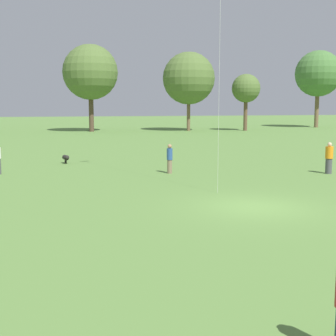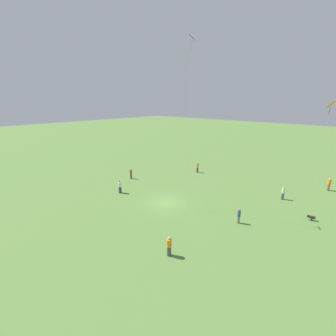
# 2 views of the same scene
# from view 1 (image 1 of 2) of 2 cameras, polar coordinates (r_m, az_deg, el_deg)

# --- Properties ---
(ground_plane) EXTENTS (240.00, 240.00, 0.00)m
(ground_plane) POSITION_cam_1_polar(r_m,az_deg,el_deg) (18.35, 10.52, -4.69)
(ground_plane) COLOR #5B843D
(tree_2) EXTENTS (7.48, 7.48, 11.79)m
(tree_2) POSITION_cam_1_polar(r_m,az_deg,el_deg) (65.51, -9.45, 11.43)
(tree_2) COLOR brown
(tree_2) RESTS_ON ground_plane
(tree_3) EXTENTS (7.28, 7.28, 10.97)m
(tree_3) POSITION_cam_1_polar(r_m,az_deg,el_deg) (66.46, 2.54, 10.87)
(tree_3) COLOR brown
(tree_3) RESTS_ON ground_plane
(tree_4) EXTENTS (4.01, 4.01, 7.97)m
(tree_4) POSITION_cam_1_polar(r_m,az_deg,el_deg) (67.68, 9.49, 9.50)
(tree_4) COLOR brown
(tree_4) RESTS_ON ground_plane
(tree_5) EXTENTS (7.26, 7.26, 12.15)m
(tree_5) POSITION_cam_1_polar(r_m,az_deg,el_deg) (79.29, 17.85, 10.88)
(tree_5) COLOR brown
(tree_5) RESTS_ON ground_plane
(person_5) EXTENTS (0.40, 0.40, 1.66)m
(person_5) POSITION_cam_1_polar(r_m,az_deg,el_deg) (26.41, 0.20, 1.16)
(person_5) COLOR #847056
(person_5) RESTS_ON ground_plane
(person_8) EXTENTS (0.58, 0.58, 1.78)m
(person_8) POSITION_cam_1_polar(r_m,az_deg,el_deg) (27.80, 19.04, 1.13)
(person_8) COLOR #4C4C51
(person_8) RESTS_ON ground_plane
(dog_0) EXTENTS (0.46, 0.83, 0.57)m
(dog_0) POSITION_cam_1_polar(r_m,az_deg,el_deg) (31.41, -12.33, 1.23)
(dog_0) COLOR black
(dog_0) RESTS_ON ground_plane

